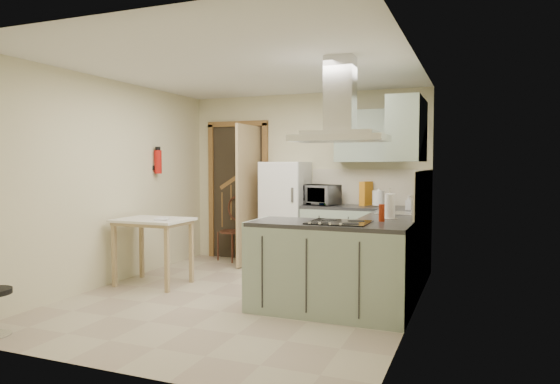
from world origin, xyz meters
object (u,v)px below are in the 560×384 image
at_px(fridge, 286,214).
at_px(extractor_hood, 340,138).
at_px(peninsula, 329,268).
at_px(microwave, 320,195).
at_px(bentwood_chair, 232,232).
at_px(drop_leaf_table, 153,252).

distance_m(fridge, extractor_hood, 2.57).
relative_size(peninsula, microwave, 3.05).
xyz_separation_m(extractor_hood, bentwood_chair, (-2.22, 2.05, -1.28)).
bearing_deg(fridge, extractor_hood, -56.21).
height_order(extractor_hood, drop_leaf_table, extractor_hood).
distance_m(extractor_hood, bentwood_chair, 3.28).
bearing_deg(fridge, microwave, 0.95).
relative_size(bentwood_chair, microwave, 1.73).
distance_m(drop_leaf_table, microwave, 2.39).
height_order(fridge, bentwood_chair, fridge).
bearing_deg(extractor_hood, peninsula, 180.00).
distance_m(bentwood_chair, microwave, 1.53).
xyz_separation_m(bentwood_chair, microwave, (1.41, -0.06, 0.60)).
bearing_deg(drop_leaf_table, peninsula, -8.57).
relative_size(drop_leaf_table, microwave, 1.70).
bearing_deg(fridge, peninsula, -58.26).
bearing_deg(bentwood_chair, fridge, 14.85).
relative_size(peninsula, drop_leaf_table, 1.80).
relative_size(drop_leaf_table, bentwood_chair, 0.98).
height_order(peninsula, microwave, microwave).
bearing_deg(bentwood_chair, drop_leaf_table, -76.88).
bearing_deg(bentwood_chair, microwave, 16.87).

